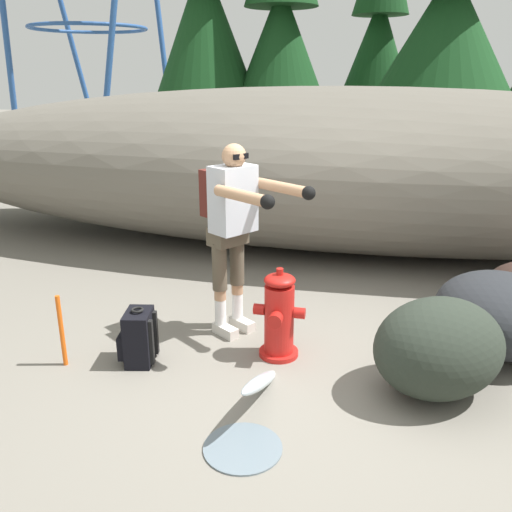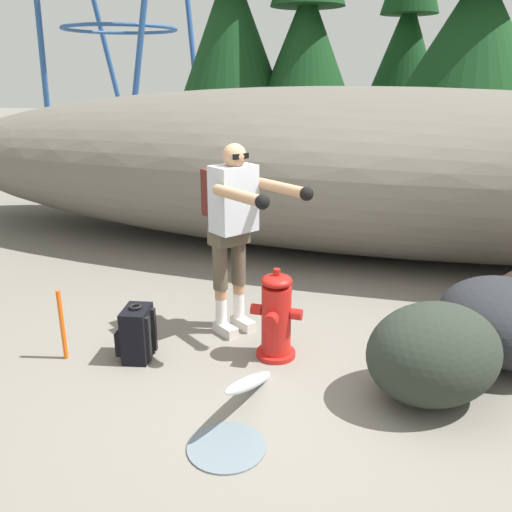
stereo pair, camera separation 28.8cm
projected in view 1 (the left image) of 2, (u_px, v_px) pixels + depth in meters
ground_plane at (304, 367)px, 4.31m from camera, size 56.00×56.00×0.04m
dirt_embankment at (342, 169)px, 7.00m from camera, size 12.74×3.20×2.08m
fire_hydrant at (279, 316)px, 4.34m from camera, size 0.42×0.37×0.77m
hydrant_water_jet at (257, 394)px, 3.68m from camera, size 0.50×1.31×0.56m
utility_worker at (233, 217)px, 4.50m from camera, size 1.02×0.87×1.69m
spare_backpack at (139, 338)px, 4.28m from camera, size 0.33×0.33×0.47m
boulder_large at (438, 348)px, 3.83m from camera, size 1.26×1.23×0.72m
boulder_small at (501, 314)px, 4.45m from camera, size 1.42×1.47×0.65m
pine_tree_far_left at (204, 6)px, 12.20m from camera, size 2.71×2.71×7.06m
pine_tree_left at (281, 28)px, 12.06m from camera, size 2.58×2.58×6.26m
pine_tree_center at (379, 33)px, 12.81m from camera, size 2.08×2.08×5.90m
pine_tree_right at (450, 9)px, 10.60m from camera, size 2.90×2.90×5.95m
survey_stake at (62, 331)px, 4.21m from camera, size 0.04×0.04×0.60m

